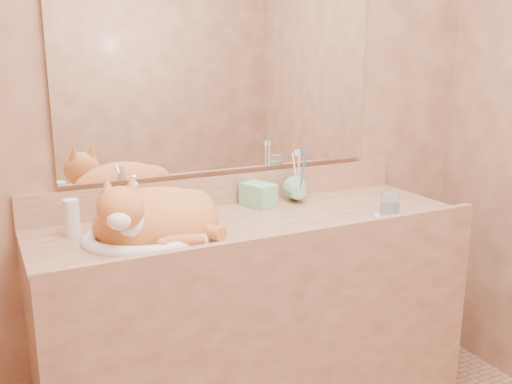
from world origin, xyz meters
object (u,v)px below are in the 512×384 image
cat (153,216)px  soap_dispenser (271,184)px  vanity_counter (255,326)px  sink_basin (150,217)px  water_glass (390,204)px  toothbrush_cup (299,194)px

cat → soap_dispenser: soap_dispenser is taller
cat → vanity_counter: bearing=12.9°
sink_basin → cat: bearing=35.8°
cat → water_glass: cat is taller
sink_basin → soap_dispenser: soap_dispenser is taller
vanity_counter → toothbrush_cup: size_ratio=16.00×
soap_dispenser → vanity_counter: bearing=-155.4°
toothbrush_cup → water_glass: 0.37m
soap_dispenser → sink_basin: bearing=176.3°
sink_basin → water_glass: sink_basin is taller
soap_dispenser → toothbrush_cup: 0.14m
vanity_counter → toothbrush_cup: 0.55m
sink_basin → toothbrush_cup: bearing=26.0°
sink_basin → water_glass: size_ratio=5.23×
vanity_counter → cat: (-0.39, -0.02, 0.50)m
soap_dispenser → water_glass: size_ratio=2.41×
sink_basin → toothbrush_cup: size_ratio=4.42×
cat → soap_dispenser: (0.51, 0.13, 0.03)m
toothbrush_cup → water_glass: bearing=-56.0°
soap_dispenser → toothbrush_cup: (0.13, 0.00, -0.06)m
cat → soap_dispenser: bearing=25.0°
soap_dispenser → toothbrush_cup: bearing=-18.0°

